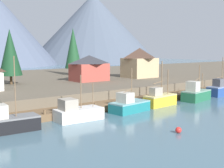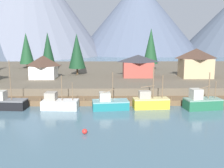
% 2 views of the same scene
% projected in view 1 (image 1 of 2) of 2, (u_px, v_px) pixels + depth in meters
% --- Properties ---
extents(ground_plane, '(400.00, 400.00, 1.00)m').
position_uv_depth(ground_plane, '(55.00, 97.00, 62.08)').
color(ground_plane, '#476675').
extents(dock, '(80.00, 4.00, 1.60)m').
position_uv_depth(dock, '(109.00, 105.00, 47.97)').
color(dock, brown).
rests_on(dock, ground_plane).
extents(shoreline_bank, '(400.00, 56.00, 2.50)m').
position_uv_depth(shoreline_bank, '(31.00, 84.00, 71.20)').
color(shoreline_bank, brown).
rests_on(shoreline_bank, ground_plane).
extents(mountain_far_ridge, '(93.92, 93.92, 48.74)m').
position_uv_depth(mountain_far_ridge, '(93.00, 28.00, 218.91)').
color(mountain_far_ridge, '#475160').
rests_on(mountain_far_ridge, ground_plane).
extents(fishing_boat_black, '(6.44, 3.13, 8.61)m').
position_uv_depth(fishing_boat_black, '(9.00, 122.00, 34.34)').
color(fishing_boat_black, black).
rests_on(fishing_boat_black, ground_plane).
extents(fishing_boat_white, '(6.40, 3.18, 6.00)m').
position_uv_depth(fishing_boat_white, '(77.00, 112.00, 39.89)').
color(fishing_boat_white, silver).
rests_on(fishing_boat_white, ground_plane).
extents(fishing_boat_teal, '(6.55, 3.61, 6.54)m').
position_uv_depth(fishing_boat_teal, '(129.00, 105.00, 45.24)').
color(fishing_boat_teal, '#196B70').
rests_on(fishing_boat_teal, ground_plane).
extents(fishing_boat_yellow, '(6.43, 2.79, 7.41)m').
position_uv_depth(fishing_boat_yellow, '(160.00, 99.00, 50.06)').
color(fishing_boat_yellow, gold).
rests_on(fishing_boat_yellow, ground_plane).
extents(fishing_boat_green, '(6.63, 3.83, 6.46)m').
position_uv_depth(fishing_boat_green, '(196.00, 94.00, 55.13)').
color(fishing_boat_green, '#1E5B3D').
rests_on(fishing_boat_green, ground_plane).
extents(fishing_boat_blue, '(6.27, 2.73, 7.79)m').
position_uv_depth(fishing_boat_blue, '(220.00, 90.00, 61.20)').
color(fishing_boat_blue, navy).
rests_on(fishing_boat_blue, ground_plane).
extents(house_tan, '(7.69, 6.28, 7.16)m').
position_uv_depth(house_tan, '(140.00, 62.00, 73.58)').
color(house_tan, tan).
rests_on(house_tan, shoreline_bank).
extents(house_red, '(7.74, 5.45, 5.56)m').
position_uv_depth(house_red, '(89.00, 68.00, 65.56)').
color(house_red, '#9E4238').
rests_on(house_red, shoreline_bank).
extents(conifer_near_right, '(4.43, 4.43, 10.76)m').
position_uv_depth(conifer_near_right, '(10.00, 52.00, 58.68)').
color(conifer_near_right, '#4C3823').
rests_on(conifer_near_right, shoreline_bank).
extents(conifer_mid_left, '(4.49, 4.49, 12.50)m').
position_uv_depth(conifer_mid_left, '(73.00, 48.00, 80.74)').
color(conifer_mid_left, '#4C3823').
rests_on(conifer_mid_left, shoreline_bank).
extents(channel_buoy, '(0.70, 0.70, 0.70)m').
position_uv_depth(channel_buoy, '(178.00, 130.00, 33.90)').
color(channel_buoy, red).
rests_on(channel_buoy, ground_plane).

